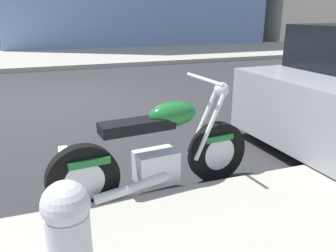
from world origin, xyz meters
name	(u,v)px	position (x,y,z in m)	size (l,w,h in m)	color
ground_plane	(55,104)	(0.00, 0.00, 0.00)	(260.00, 260.00, 0.00)	#28282B
sidewalk_far_curb	(313,47)	(12.00, 6.52, 0.07)	(120.00, 5.00, 0.14)	gray
parking_stall_stripe	(69,183)	(0.00, -3.42, 0.00)	(0.12, 2.20, 0.01)	silver
parked_motorcycle	(158,154)	(0.82, -3.95, 0.43)	(2.03, 0.62, 1.12)	black
fire_hydrant	(71,250)	(-0.07, -5.27, 0.57)	(0.24, 0.36, 0.81)	#B7B7BC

